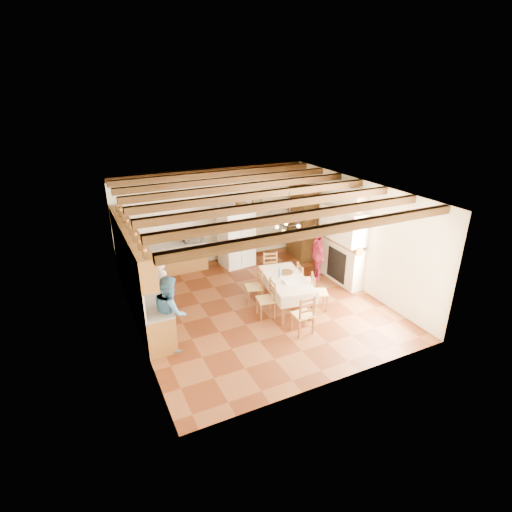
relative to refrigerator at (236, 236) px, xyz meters
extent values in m
cube|color=#4F210D|center=(-0.55, -2.64, -0.97)|extent=(6.00, 6.50, 0.02)
cube|color=white|center=(-0.55, -2.64, 2.05)|extent=(6.00, 6.50, 0.02)
cube|color=beige|center=(-0.55, 0.62, 0.54)|extent=(6.00, 0.02, 3.00)
cube|color=beige|center=(-0.55, -5.90, 0.54)|extent=(6.00, 0.02, 3.00)
cube|color=beige|center=(-3.56, -2.64, 0.54)|extent=(0.02, 6.50, 3.00)
cube|color=beige|center=(2.46, -2.64, 0.54)|extent=(0.02, 6.50, 3.00)
cube|color=brown|center=(-3.25, -1.59, -0.53)|extent=(0.60, 4.30, 0.86)
cube|color=brown|center=(-2.10, 0.31, -0.53)|extent=(2.30, 0.60, 0.86)
cube|color=slate|center=(-3.25, -1.59, -0.08)|extent=(0.62, 4.30, 0.04)
cube|color=slate|center=(-2.10, 0.31, -0.08)|extent=(2.34, 0.62, 0.04)
cube|color=white|center=(-3.54, -1.59, 0.24)|extent=(0.03, 4.30, 0.60)
cube|color=white|center=(-2.10, 0.59, 0.24)|extent=(2.30, 0.03, 0.60)
cube|color=brown|center=(-3.38, -1.59, 0.89)|extent=(0.35, 4.20, 0.70)
cube|color=black|center=(1.00, 0.59, 0.89)|extent=(0.34, 0.03, 0.42)
cube|color=white|center=(0.00, 0.00, 0.00)|extent=(1.02, 0.87, 1.91)
cube|color=#EFE5D0|center=(0.09, -2.99, -0.18)|extent=(1.23, 1.95, 0.05)
cube|color=brown|center=(-0.42, -3.73, -0.58)|extent=(0.08, 0.08, 0.75)
cube|color=brown|center=(0.32, -3.86, -0.58)|extent=(0.08, 0.08, 0.75)
cube|color=brown|center=(-0.14, -2.13, -0.58)|extent=(0.08, 0.08, 0.75)
cube|color=brown|center=(0.60, -2.26, -0.58)|extent=(0.08, 0.08, 0.75)
torus|color=black|center=(0.09, -2.99, 1.29)|extent=(0.47, 0.47, 0.03)
imported|color=beige|center=(-2.86, -2.29, -0.13)|extent=(0.59, 0.70, 1.65)
imported|color=teal|center=(-2.97, -3.38, -0.13)|extent=(0.66, 0.83, 1.65)
imported|color=#AA2342|center=(1.67, -1.99, -0.21)|extent=(0.55, 0.93, 1.49)
imported|color=silver|center=(-1.34, 0.31, 0.08)|extent=(0.52, 0.36, 0.28)
imported|color=#3B2912|center=(0.13, 0.00, 1.09)|extent=(0.27, 0.27, 0.28)
camera|label=1|loc=(-4.52, -10.75, 4.25)|focal=28.00mm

